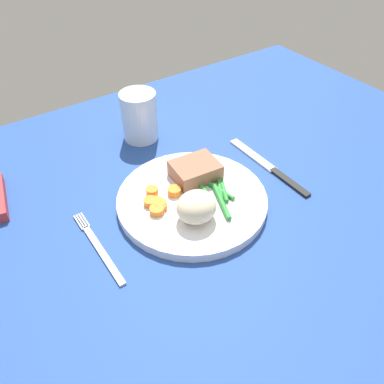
{
  "coord_description": "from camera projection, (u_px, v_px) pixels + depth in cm",
  "views": [
    {
      "loc": [
        -28.14,
        -37.24,
        46.82
      ],
      "look_at": [
        -1.48,
        1.74,
        4.6
      ],
      "focal_mm": 36.12,
      "sensor_mm": 36.0,
      "label": 1
    }
  ],
  "objects": [
    {
      "name": "dining_table",
      "position": [
        205.0,
        210.0,
        0.65
      ],
      "size": [
        120.0,
        90.0,
        2.0
      ],
      "color": "#234793",
      "rests_on": "ground"
    },
    {
      "name": "dinner_plate",
      "position": [
        192.0,
        200.0,
        0.65
      ],
      "size": [
        25.02,
        25.02,
        1.6
      ],
      "primitive_type": "cylinder",
      "color": "white",
      "rests_on": "dining_table"
    },
    {
      "name": "meat_portion",
      "position": [
        195.0,
        170.0,
        0.67
      ],
      "size": [
        8.39,
        6.96,
        2.89
      ],
      "primitive_type": "cube",
      "rotation": [
        0.0,
        0.0,
        -0.09
      ],
      "color": "#936047",
      "rests_on": "dinner_plate"
    },
    {
      "name": "mashed_potatoes",
      "position": [
        196.0,
        207.0,
        0.59
      ],
      "size": [
        6.38,
        5.85,
        4.84
      ],
      "primitive_type": "ellipsoid",
      "color": "beige",
      "rests_on": "dinner_plate"
    },
    {
      "name": "carrot_slices",
      "position": [
        159.0,
        201.0,
        0.62
      ],
      "size": [
        6.95,
        6.56,
        1.2
      ],
      "color": "orange",
      "rests_on": "dinner_plate"
    },
    {
      "name": "green_beans",
      "position": [
        218.0,
        193.0,
        0.64
      ],
      "size": [
        6.42,
        10.45,
        0.9
      ],
      "color": "#2D8C38",
      "rests_on": "dinner_plate"
    },
    {
      "name": "fork",
      "position": [
        99.0,
        248.0,
        0.58
      ],
      "size": [
        1.44,
        16.6,
        0.4
      ],
      "rotation": [
        0.0,
        0.0,
        -0.06
      ],
      "color": "silver",
      "rests_on": "dining_table"
    },
    {
      "name": "knife",
      "position": [
        269.0,
        167.0,
        0.72
      ],
      "size": [
        1.7,
        20.5,
        0.64
      ],
      "rotation": [
        0.0,
        0.0,
        -0.06
      ],
      "color": "black",
      "rests_on": "dining_table"
    },
    {
      "name": "water_glass",
      "position": [
        140.0,
        119.0,
        0.77
      ],
      "size": [
        7.19,
        7.19,
        9.86
      ],
      "color": "silver",
      "rests_on": "dining_table"
    }
  ]
}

